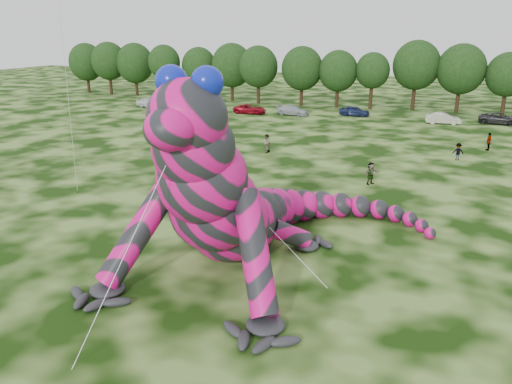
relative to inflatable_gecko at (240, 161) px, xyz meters
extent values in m
plane|color=#16330A|center=(-2.49, -0.76, -5.28)|extent=(240.00, 240.00, 0.00)
cylinder|color=silver|center=(-14.27, 3.90, 4.05)|extent=(0.02, 0.02, 19.16)
cylinder|color=#382314|center=(-15.79, 5.41, -5.16)|extent=(0.08, 0.08, 0.24)
imported|color=white|center=(-34.91, 45.86, -4.53)|extent=(4.48, 1.90, 1.51)
imported|color=black|center=(-26.06, 48.87, -4.64)|extent=(4.13, 2.13, 1.30)
imported|color=maroon|center=(-17.43, 45.43, -4.61)|extent=(5.00, 2.59, 1.35)
imported|color=#B1B7BC|center=(-11.05, 46.39, -4.59)|extent=(5.09, 2.83, 1.39)
imported|color=#1A244E|center=(-2.47, 48.79, -4.56)|extent=(4.38, 1.99, 1.46)
imported|color=beige|center=(9.63, 46.57, -4.55)|extent=(4.61, 2.10, 1.47)
imported|color=#252528|center=(16.59, 49.15, -4.57)|extent=(5.34, 2.77, 1.44)
imported|color=gray|center=(11.40, 26.60, -4.46)|extent=(1.15, 0.76, 1.65)
imported|color=gray|center=(-6.71, 22.95, -4.34)|extent=(0.76, 0.95, 1.89)
imported|color=gray|center=(-13.36, 20.36, -4.50)|extent=(0.63, 0.68, 1.57)
imported|color=gray|center=(4.81, 15.70, -4.38)|extent=(1.41, 1.67, 1.80)
imported|color=gray|center=(14.37, 32.09, -4.37)|extent=(0.70, 1.15, 1.84)
imported|color=gray|center=(-19.60, 31.12, -4.36)|extent=(1.07, 1.04, 1.85)
camera|label=1|loc=(9.96, -23.60, 6.60)|focal=35.00mm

